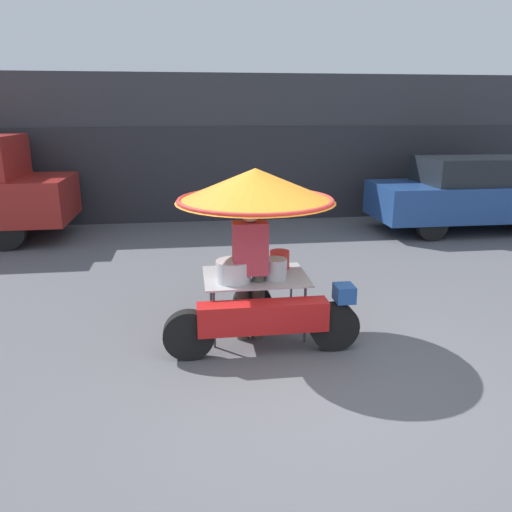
# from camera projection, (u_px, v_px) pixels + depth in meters

# --- Properties ---
(ground_plane) EXTENTS (36.00, 36.00, 0.00)m
(ground_plane) POSITION_uv_depth(u_px,v_px,m) (317.00, 382.00, 4.81)
(ground_plane) COLOR #56565B
(shopfront_building) EXTENTS (28.00, 2.06, 3.30)m
(shopfront_building) POSITION_uv_depth(u_px,v_px,m) (234.00, 146.00, 12.33)
(shopfront_building) COLOR #38383D
(shopfront_building) RESTS_ON ground
(vendor_motorcycle_cart) EXTENTS (2.10, 1.77, 1.91)m
(vendor_motorcycle_cart) POSITION_uv_depth(u_px,v_px,m) (257.00, 210.00, 5.45)
(vendor_motorcycle_cart) COLOR black
(vendor_motorcycle_cart) RESTS_ON ground
(vendor_person) EXTENTS (0.38, 0.22, 1.57)m
(vendor_person) POSITION_uv_depth(u_px,v_px,m) (250.00, 265.00, 5.49)
(vendor_person) COLOR #4C473D
(vendor_person) RESTS_ON ground
(parked_car) EXTENTS (4.65, 1.69, 1.57)m
(parked_car) POSITION_uv_depth(u_px,v_px,m) (480.00, 193.00, 10.64)
(parked_car) COLOR black
(parked_car) RESTS_ON ground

